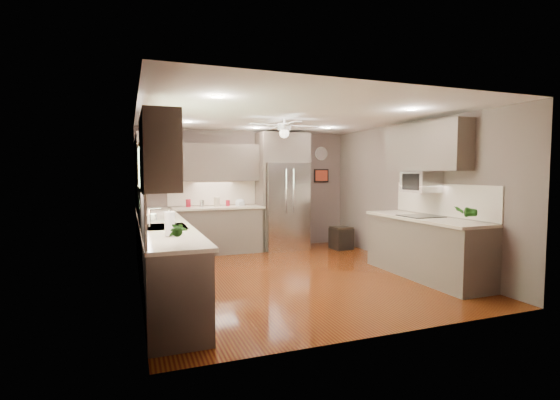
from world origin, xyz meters
TOP-DOWN VIEW (x-y plane):
  - floor at (0.00, 0.00)m, footprint 5.00×5.00m
  - ceiling at (0.00, 0.00)m, footprint 5.00×5.00m
  - wall_back at (0.00, 2.50)m, footprint 4.50×0.00m
  - wall_front at (0.00, -2.50)m, footprint 4.50×0.00m
  - wall_left at (-2.25, 0.00)m, footprint 0.00×5.00m
  - wall_right at (2.25, 0.00)m, footprint 0.00×5.00m
  - canister_a at (-1.27, 2.25)m, footprint 0.13×0.13m
  - canister_b at (-1.01, 2.22)m, footprint 0.10×0.10m
  - canister_c at (-0.71, 2.21)m, footprint 0.16×0.16m
  - canister_d at (-0.48, 2.24)m, footprint 0.11×0.11m
  - soap_bottle at (-2.08, -0.24)m, footprint 0.11×0.11m
  - potted_plant_left at (-1.94, -2.01)m, footprint 0.18×0.14m
  - potted_plant_right at (1.90, -1.60)m, footprint 0.21×0.20m
  - bowl at (-0.22, 2.22)m, footprint 0.26×0.26m
  - left_run at (-1.95, 0.15)m, footprint 0.65×4.70m
  - back_run at (-0.72, 2.20)m, footprint 1.85×0.65m
  - uppers at (-0.74, 0.71)m, footprint 4.50×4.70m
  - window at (-2.22, -0.50)m, footprint 0.05×1.12m
  - sink at (-1.93, -0.50)m, footprint 0.50×0.70m
  - refrigerator at (0.70, 2.16)m, footprint 1.06×0.75m
  - right_run at (1.93, -0.80)m, footprint 0.70×2.20m
  - microwave at (2.03, -0.55)m, footprint 0.43×0.55m
  - ceiling_fan at (-0.00, 0.30)m, footprint 1.18×1.18m
  - recessed_lights at (-0.04, 0.40)m, footprint 2.84×3.14m
  - wall_clock at (1.75, 2.48)m, footprint 0.30×0.03m
  - framed_print at (1.75, 2.48)m, footprint 0.36×0.03m
  - stool at (1.83, 1.67)m, footprint 0.42×0.42m
  - paper_towel at (-1.96, -1.36)m, footprint 0.11×0.11m

SIDE VIEW (x-z plane):
  - floor at x=0.00m, z-range 0.00..0.00m
  - stool at x=1.83m, z-range 0.00..0.47m
  - left_run at x=-1.95m, z-range -0.24..1.21m
  - back_run at x=-0.72m, z-range -0.24..1.21m
  - right_run at x=1.93m, z-range -0.24..1.21m
  - sink at x=-1.93m, z-range 0.75..1.07m
  - bowl at x=-0.22m, z-range 0.94..0.99m
  - canister_d at x=-0.48m, z-range 0.94..1.06m
  - canister_b at x=-1.01m, z-range 0.94..1.08m
  - canister_a at x=-1.27m, z-range 0.94..1.10m
  - canister_c at x=-0.71m, z-range 0.93..1.13m
  - soap_bottle at x=-2.08m, z-range 0.94..1.14m
  - paper_towel at x=-1.96m, z-range 0.94..1.22m
  - potted_plant_left at x=-1.94m, z-range 0.94..1.25m
  - potted_plant_right at x=1.90m, z-range 0.94..1.25m
  - refrigerator at x=0.70m, z-range -0.04..2.41m
  - wall_back at x=0.00m, z-range -1.00..3.50m
  - wall_front at x=0.00m, z-range -1.00..3.50m
  - wall_left at x=-2.25m, z-range -1.25..3.75m
  - wall_right at x=2.25m, z-range -1.25..3.75m
  - microwave at x=2.03m, z-range 1.31..1.65m
  - framed_print at x=1.75m, z-range 1.40..1.70m
  - window at x=-2.22m, z-range 1.09..2.01m
  - uppers at x=-0.74m, z-range 1.39..2.35m
  - wall_clock at x=1.75m, z-range 1.90..2.20m
  - ceiling_fan at x=0.00m, z-range 2.17..2.49m
  - recessed_lights at x=-0.04m, z-range 2.49..2.50m
  - ceiling at x=0.00m, z-range 2.50..2.50m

